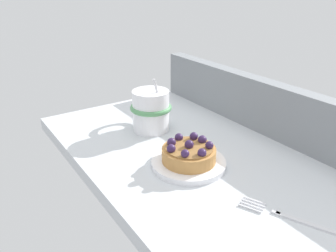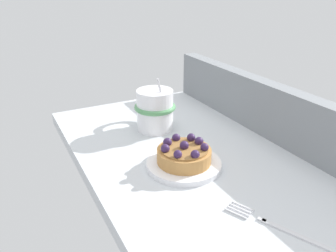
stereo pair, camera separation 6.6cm
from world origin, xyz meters
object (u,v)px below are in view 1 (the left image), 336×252
at_px(dessert_plate, 189,163).
at_px(coffee_mug, 150,110).
at_px(dessert_fork, 301,220).
at_px(raspberry_tart, 189,153).

height_order(dessert_plate, coffee_mug, coffee_mug).
bearing_deg(dessert_fork, dessert_plate, -169.84).
bearing_deg(raspberry_tart, dessert_plate, -23.15).
xyz_separation_m(dessert_plate, raspberry_tart, (-0.00, 0.00, 0.02)).
relative_size(raspberry_tart, dessert_fork, 0.56).
xyz_separation_m(dessert_plate, coffee_mug, (-0.17, 0.02, 0.04)).
xyz_separation_m(dessert_plate, dessert_fork, (0.21, 0.04, -0.00)).
bearing_deg(coffee_mug, dessert_plate, -8.15).
xyz_separation_m(raspberry_tart, dessert_fork, (0.21, 0.04, -0.02)).
bearing_deg(dessert_plate, raspberry_tart, 156.85).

